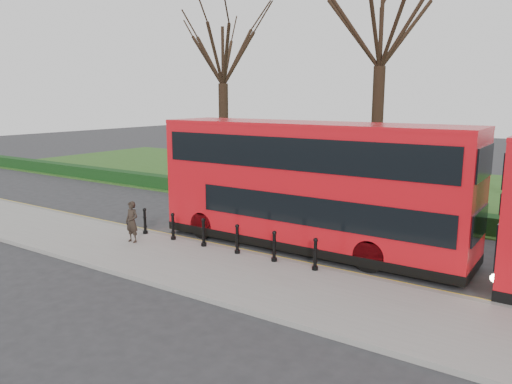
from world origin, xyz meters
The scene contains 12 objects.
ground centered at (0.00, 0.00, 0.00)m, with size 120.00×120.00×0.00m, color #28282B.
pavement centered at (0.00, -3.00, 0.07)m, with size 60.00×4.00×0.15m, color gray.
kerb centered at (0.00, -1.00, 0.07)m, with size 60.00×0.25×0.16m, color slate.
grass_verge centered at (0.00, 15.00, 0.03)m, with size 60.00×18.00×0.06m, color #2D501A.
hedge centered at (0.00, 6.80, 0.40)m, with size 60.00×0.90×0.80m, color black.
yellow_line_outer centered at (0.00, -0.70, 0.01)m, with size 60.00×0.10×0.01m, color yellow.
yellow_line_inner centered at (0.00, -0.50, 0.01)m, with size 60.00×0.10×0.01m, color yellow.
tree_left centered at (-8.00, 10.00, 8.41)m, with size 7.41×7.41×11.57m.
tree_mid centered at (2.00, 10.00, 9.36)m, with size 8.23×8.23×12.87m.
bollard_row centered at (0.61, -1.35, 0.65)m, with size 7.81×0.15×1.00m.
bus_lead centered at (2.91, 1.03, 2.34)m, with size 11.69×2.68×4.65m.
pedestrian centered at (-2.73, -2.45, 0.93)m, with size 0.57×0.37×1.56m, color black.
Camera 1 is at (11.38, -14.88, 5.56)m, focal length 35.00 mm.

